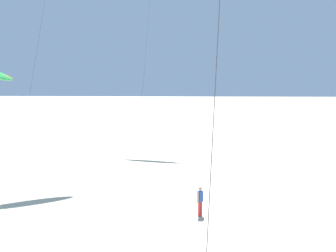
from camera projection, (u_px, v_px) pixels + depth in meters
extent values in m
cylinder|color=#4C4C51|center=(145.00, 56.00, 41.34)|extent=(1.02, 6.69, 19.59)
cylinder|color=#4C4C51|center=(37.00, 49.00, 29.17)|extent=(1.27, 7.32, 19.44)
cylinder|color=red|center=(199.00, 209.00, 22.19)|extent=(0.14, 0.14, 0.83)
cylinder|color=red|center=(201.00, 208.00, 22.31)|extent=(0.14, 0.14, 0.83)
cube|color=#2D4CA5|center=(200.00, 196.00, 22.16)|extent=(0.35, 0.36, 0.61)
cylinder|color=tan|center=(198.00, 198.00, 22.01)|extent=(0.09, 0.09, 0.56)
cylinder|color=tan|center=(203.00, 196.00, 22.32)|extent=(0.09, 0.09, 0.56)
sphere|color=tan|center=(200.00, 189.00, 22.11)|extent=(0.21, 0.21, 0.21)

